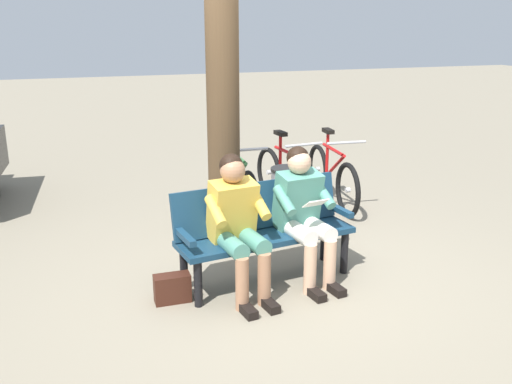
% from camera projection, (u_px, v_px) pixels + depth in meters
% --- Properties ---
extents(ground_plane, '(40.00, 40.00, 0.00)m').
position_uv_depth(ground_plane, '(281.00, 273.00, 5.28)').
color(ground_plane, gray).
extents(bench, '(1.65, 0.70, 0.87)m').
position_uv_depth(bench, '(263.00, 225.00, 5.06)').
color(bench, navy).
rests_on(bench, ground).
extents(person_reading, '(0.53, 0.80, 1.20)m').
position_uv_depth(person_reading, '(303.00, 208.00, 5.01)').
color(person_reading, '#4C8C7A').
rests_on(person_reading, ground).
extents(person_companion, '(0.53, 0.80, 1.20)m').
position_uv_depth(person_companion, '(237.00, 219.00, 4.73)').
color(person_companion, gold).
rests_on(person_companion, ground).
extents(handbag, '(0.30, 0.14, 0.24)m').
position_uv_depth(handbag, '(172.00, 288.00, 4.72)').
color(handbag, '#3F1E14').
rests_on(handbag, ground).
extents(tree_trunk, '(0.33, 0.33, 3.11)m').
position_uv_depth(tree_trunk, '(223.00, 94.00, 5.60)').
color(tree_trunk, '#4C3823').
rests_on(tree_trunk, ground).
extents(litter_bin, '(0.34, 0.34, 0.79)m').
position_uv_depth(litter_bin, '(286.00, 204.00, 5.98)').
color(litter_bin, slate).
rests_on(litter_bin, ground).
extents(bicycle_black, '(0.48, 1.68, 0.94)m').
position_uv_depth(bicycle_black, '(332.00, 177.00, 7.17)').
color(bicycle_black, black).
rests_on(bicycle_black, ground).
extents(bicycle_silver, '(0.48, 1.68, 0.94)m').
position_uv_depth(bicycle_silver, '(287.00, 180.00, 7.04)').
color(bicycle_silver, black).
rests_on(bicycle_silver, ground).
extents(bicycle_purple, '(0.48, 1.68, 0.94)m').
position_uv_depth(bicycle_purple, '(238.00, 185.00, 6.81)').
color(bicycle_purple, black).
rests_on(bicycle_purple, ground).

